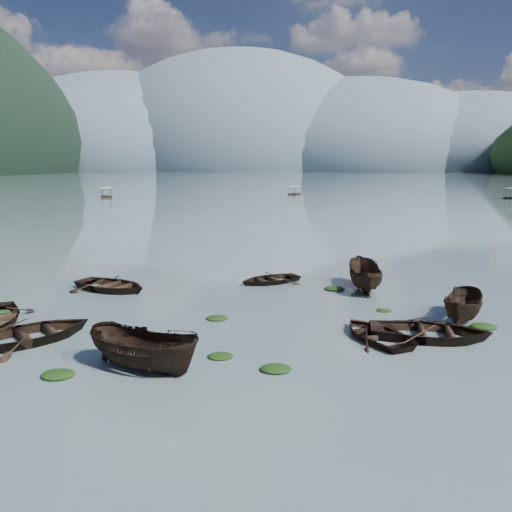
{
  "coord_description": "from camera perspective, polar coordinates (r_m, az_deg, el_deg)",
  "views": [
    {
      "loc": [
        1.02,
        -17.07,
        7.23
      ],
      "look_at": [
        0.0,
        12.0,
        2.0
      ],
      "focal_mm": 35.0,
      "sensor_mm": 36.0,
      "label": 1
    }
  ],
  "objects": [
    {
      "name": "ground_plane",
      "position": [
        18.56,
        -1.33,
        -12.73
      ],
      "size": [
        2400.0,
        2400.0,
        0.0
      ],
      "primitive_type": "plane",
      "color": "#516165"
    },
    {
      "name": "haze_mtn_a",
      "position": [
        953.52,
        -14.07,
        9.46
      ],
      "size": [
        520.0,
        520.0,
        280.0
      ],
      "primitive_type": "ellipsoid",
      "color": "#475666",
      "rests_on": "ground"
    },
    {
      "name": "haze_mtn_b",
      "position": [
        919.12,
        -1.82,
        9.74
      ],
      "size": [
        520.0,
        520.0,
        340.0
      ],
      "primitive_type": "ellipsoid",
      "color": "#475666",
      "rests_on": "ground"
    },
    {
      "name": "haze_mtn_c",
      "position": [
        927.57,
        10.78,
        9.57
      ],
      "size": [
        520.0,
        520.0,
        260.0
      ],
      "primitive_type": "ellipsoid",
      "color": "#475666",
      "rests_on": "ground"
    },
    {
      "name": "haze_mtn_d",
      "position": [
        970.99,
        21.47,
        9.07
      ],
      "size": [
        520.0,
        520.0,
        220.0
      ],
      "primitive_type": "ellipsoid",
      "color": "#475666",
      "rests_on": "ground"
    },
    {
      "name": "rowboat_1",
      "position": [
        23.26,
        -24.24,
        -8.84
      ],
      "size": [
        6.16,
        6.12,
        1.05
      ],
      "primitive_type": "imported",
      "rotation": [
        0.0,
        0.0,
        2.34
      ],
      "color": "black",
      "rests_on": "ground"
    },
    {
      "name": "rowboat_2",
      "position": [
        18.88,
        -12.57,
        -12.58
      ],
      "size": [
        5.03,
        3.65,
        1.83
      ],
      "primitive_type": "imported",
      "rotation": [
        0.0,
        0.0,
        1.12
      ],
      "color": "black",
      "rests_on": "ground"
    },
    {
      "name": "rowboat_3",
      "position": [
        22.17,
        13.55,
        -9.13
      ],
      "size": [
        4.18,
        4.76,
        0.82
      ],
      "primitive_type": "imported",
      "rotation": [
        0.0,
        0.0,
        3.56
      ],
      "color": "black",
      "rests_on": "ground"
    },
    {
      "name": "rowboat_4",
      "position": [
        22.73,
        19.22,
        -8.94
      ],
      "size": [
        5.56,
        4.36,
        1.05
      ],
      "primitive_type": "imported",
      "rotation": [
        0.0,
        0.0,
        1.41
      ],
      "color": "black",
      "rests_on": "ground"
    },
    {
      "name": "rowboat_5",
      "position": [
        25.9,
        22.56,
        -6.82
      ],
      "size": [
        3.43,
        4.49,
        1.64
      ],
      "primitive_type": "imported",
      "rotation": [
        0.0,
        0.0,
        -0.5
      ],
      "color": "black",
      "rests_on": "ground"
    },
    {
      "name": "rowboat_6",
      "position": [
        30.84,
        -16.21,
        -3.78
      ],
      "size": [
        5.92,
        5.3,
        1.01
      ],
      "primitive_type": "imported",
      "rotation": [
        0.0,
        0.0,
        1.1
      ],
      "color": "black",
      "rests_on": "ground"
    },
    {
      "name": "rowboat_7",
      "position": [
        31.55,
        1.56,
        -3.06
      ],
      "size": [
        4.93,
        4.56,
        0.83
      ],
      "primitive_type": "imported",
      "rotation": [
        0.0,
        0.0,
        5.27
      ],
      "color": "black",
      "rests_on": "ground"
    },
    {
      "name": "rowboat_8",
      "position": [
        30.49,
        12.2,
        -3.76
      ],
      "size": [
        2.07,
        4.93,
        1.87
      ],
      "primitive_type": "imported",
      "rotation": [
        0.0,
        0.0,
        3.09
      ],
      "color": "black",
      "rests_on": "ground"
    },
    {
      "name": "weed_clump_0",
      "position": [
        19.22,
        -21.67,
        -12.66
      ],
      "size": [
        1.18,
        0.97,
        0.26
      ],
      "primitive_type": "ellipsoid",
      "color": "black",
      "rests_on": "ground"
    },
    {
      "name": "weed_clump_1",
      "position": [
        19.59,
        -4.09,
        -11.49
      ],
      "size": [
        0.99,
        0.8,
        0.22
      ],
      "primitive_type": "ellipsoid",
      "color": "black",
      "rests_on": "ground"
    },
    {
      "name": "weed_clump_2",
      "position": [
        18.41,
        2.27,
        -12.93
      ],
      "size": [
        1.14,
        0.91,
        0.25
      ],
      "primitive_type": "ellipsoid",
      "color": "black",
      "rests_on": "ground"
    },
    {
      "name": "weed_clump_3",
      "position": [
        26.27,
        14.4,
        -6.11
      ],
      "size": [
        0.78,
        0.66,
        0.17
      ],
      "primitive_type": "ellipsoid",
      "color": "black",
      "rests_on": "ground"
    },
    {
      "name": "weed_clump_4",
      "position": [
        25.14,
        24.56,
        -7.47
      ],
      "size": [
        1.21,
        0.96,
        0.25
      ],
      "primitive_type": "ellipsoid",
      "color": "black",
      "rests_on": "ground"
    },
    {
      "name": "weed_clump_5",
      "position": [
        28.32,
        -27.25,
        -5.76
      ],
      "size": [
        0.99,
        0.8,
        0.21
      ],
      "primitive_type": "ellipsoid",
      "color": "black",
      "rests_on": "ground"
    },
    {
      "name": "weed_clump_6",
      "position": [
        24.21,
        -4.48,
        -7.21
      ],
      "size": [
        1.06,
        0.89,
        0.22
      ],
      "primitive_type": "ellipsoid",
      "color": "black",
      "rests_on": "ground"
    },
    {
      "name": "weed_clump_7",
      "position": [
        30.09,
        8.95,
        -3.84
      ],
      "size": [
        1.19,
        0.95,
        0.26
      ],
      "primitive_type": "ellipsoid",
      "color": "black",
      "rests_on": "ground"
    },
    {
      "name": "pontoon_left",
      "position": [
        123.75,
        -16.71,
        6.42
      ],
      "size": [
        4.01,
        6.37,
        2.27
      ],
      "primitive_type": null,
      "rotation": [
        0.0,
        0.0,
        0.28
      ],
      "color": "black",
      "rests_on": "ground"
    },
    {
      "name": "pontoon_centre",
      "position": [
        131.41,
        4.41,
        7.01
      ],
      "size": [
        3.71,
        5.78,
        2.06
      ],
      "primitive_type": null,
      "rotation": [
        0.0,
        0.0,
        -0.3
      ],
      "color": "black",
      "rests_on": "ground"
    }
  ]
}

